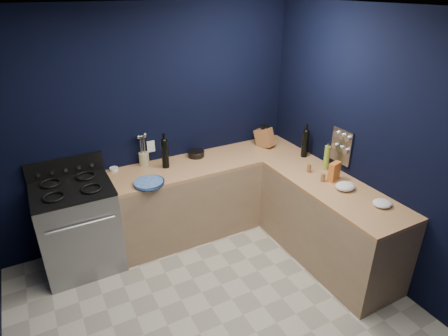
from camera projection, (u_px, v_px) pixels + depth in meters
floor at (222, 325)px, 3.39m from camera, size 3.50×3.50×0.02m
ceiling at (221, 9)px, 2.24m from camera, size 3.50×3.50×0.02m
wall_back at (148, 128)px, 4.21m from camera, size 3.50×0.02×2.60m
wall_right at (387, 154)px, 3.56m from camera, size 0.02×3.50×2.60m
cab_back at (211, 195)px, 4.59m from camera, size 2.30×0.63×0.86m
top_back at (210, 162)px, 4.39m from camera, size 2.30×0.63×0.04m
cab_right at (329, 225)px, 4.03m from camera, size 0.63×1.67×0.86m
top_right at (334, 188)px, 3.83m from camera, size 0.63×1.67×0.04m
gas_range at (79, 228)px, 3.92m from camera, size 0.76×0.66×0.92m
oven_door at (85, 246)px, 3.67m from camera, size 0.59×0.02×0.42m
cooktop at (71, 189)px, 3.71m from camera, size 0.76×0.66×0.03m
backguard at (65, 167)px, 3.90m from camera, size 0.76×0.06×0.20m
spice_panel at (341, 146)px, 4.03m from camera, size 0.02×0.28×0.38m
wall_outlet at (151, 146)px, 4.29m from camera, size 0.09×0.02×0.13m
plate_stack at (149, 183)px, 3.84m from camera, size 0.30×0.30×0.04m
ramekin at (114, 169)px, 4.13m from camera, size 0.11×0.11×0.04m
utensil_crock at (144, 159)px, 4.25m from camera, size 0.15×0.15×0.14m
wine_bottle_back at (165, 154)px, 4.14m from camera, size 0.10×0.10×0.32m
lemon_basket at (196, 154)px, 4.46m from camera, size 0.22×0.22×0.07m
knife_block at (265, 138)px, 4.71m from camera, size 0.21×0.29×0.28m
wine_bottle_right at (305, 144)px, 4.41m from camera, size 0.08×0.08×0.32m
oil_bottle at (327, 158)px, 4.12m from camera, size 0.08×0.08×0.27m
spice_jar_near at (309, 168)px, 4.09m from camera, size 0.05×0.05×0.10m
spice_jar_far at (323, 177)px, 3.90m from camera, size 0.06×0.06×0.09m
crouton_bag at (334, 172)px, 3.89m from camera, size 0.15×0.10×0.20m
towel_front at (345, 186)px, 3.75m from camera, size 0.26×0.24×0.07m
towel_end at (382, 203)px, 3.47m from camera, size 0.19×0.17×0.05m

